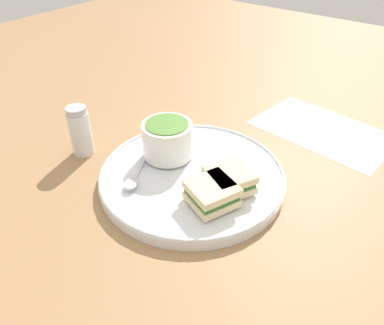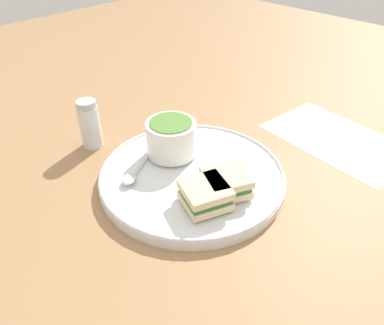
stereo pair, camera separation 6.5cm
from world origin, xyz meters
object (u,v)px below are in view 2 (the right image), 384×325
at_px(soup_bowl, 171,138).
at_px(spoon, 132,176).
at_px(sandwich_half_near, 205,195).
at_px(salt_shaker, 90,124).
at_px(sandwich_half_far, 227,182).

distance_m(soup_bowl, spoon, 0.11).
relative_size(spoon, sandwich_half_near, 1.19).
bearing_deg(soup_bowl, spoon, 3.64).
bearing_deg(sandwich_half_near, salt_shaker, -87.52).
xyz_separation_m(sandwich_half_near, salt_shaker, (0.01, -0.30, 0.01)).
relative_size(sandwich_half_near, sandwich_half_far, 0.97).
relative_size(spoon, sandwich_half_far, 1.16).
bearing_deg(soup_bowl, sandwich_half_near, 66.97).
bearing_deg(sandwich_half_far, soup_bowl, -94.93).
xyz_separation_m(soup_bowl, sandwich_half_far, (0.01, 0.15, -0.02)).
relative_size(soup_bowl, spoon, 0.86).
bearing_deg(salt_shaker, soup_bowl, 114.70).
bearing_deg(spoon, salt_shaker, -126.17).
relative_size(soup_bowl, salt_shaker, 0.92).
distance_m(spoon, sandwich_half_far, 0.17).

